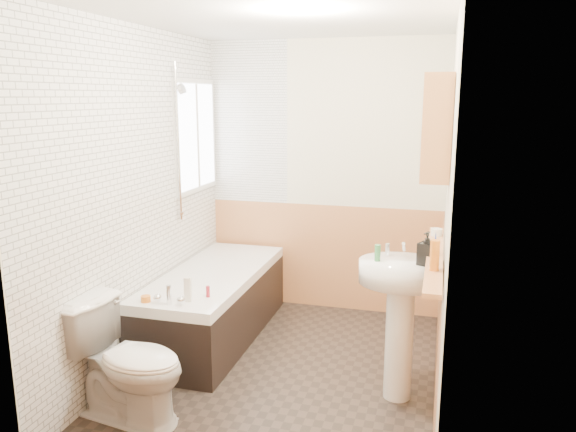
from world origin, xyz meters
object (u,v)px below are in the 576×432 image
at_px(sink, 401,302).
at_px(medicine_cabinet, 437,126).
at_px(bathtub, 214,303).
at_px(toilet, 128,363).
at_px(pine_shelf, 435,256).

bearing_deg(sink, medicine_cabinet, -19.10).
xyz_separation_m(bathtub, toilet, (-0.03, -1.29, 0.08)).
height_order(sink, medicine_cabinet, medicine_cabinet).
bearing_deg(medicine_cabinet, pine_shelf, -19.40).
distance_m(toilet, pine_shelf, 2.03).
bearing_deg(medicine_cabinet, bathtub, 161.08).
relative_size(bathtub, pine_shelf, 1.17).
distance_m(bathtub, medicine_cabinet, 2.39).
height_order(toilet, pine_shelf, pine_shelf).
xyz_separation_m(bathtub, pine_shelf, (1.77, -0.61, 0.71)).
xyz_separation_m(toilet, sink, (1.60, 0.71, 0.30)).
xyz_separation_m(toilet, pine_shelf, (1.80, 0.68, 0.63)).
relative_size(sink, medicine_cabinet, 1.59).
distance_m(bathtub, toilet, 1.29).
bearing_deg(sink, bathtub, 146.96).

